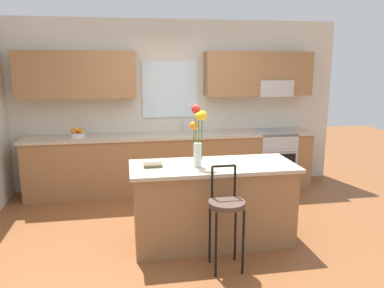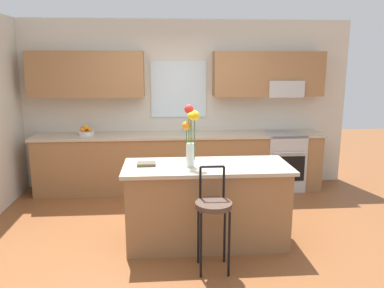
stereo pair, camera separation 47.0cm
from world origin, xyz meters
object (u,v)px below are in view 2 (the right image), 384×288
cookbook (146,164)px  fruit_bowl_oranges (86,132)px  bar_stool_near (213,209)px  flower_vase (190,131)px  oven_range (283,160)px  kitchen_island (206,204)px

cookbook → fruit_bowl_oranges: (-1.01, 1.87, 0.04)m
bar_stool_near → flower_vase: size_ratio=1.54×
oven_range → flower_vase: (-1.65, -1.92, 0.85)m
cookbook → fruit_bowl_oranges: fruit_bowl_oranges is taller
bar_stool_near → cookbook: 0.96m
bar_stool_near → cookbook: bearing=136.7°
oven_range → flower_vase: size_ratio=1.36×
bar_stool_near → fruit_bowl_oranges: fruit_bowl_oranges is taller
flower_vase → cookbook: 0.61m
kitchen_island → cookbook: (-0.67, 0.03, 0.47)m
cookbook → flower_vase: bearing=-9.6°
bar_stool_near → flower_vase: bearing=108.7°
kitchen_island → fruit_bowl_oranges: fruit_bowl_oranges is taller
kitchen_island → bar_stool_near: bar_stool_near is taller
cookbook → fruit_bowl_oranges: 2.12m
kitchen_island → flower_vase: (-0.19, -0.05, 0.85)m
oven_range → kitchen_island: bearing=-128.1°
flower_vase → bar_stool_near: bearing=-71.3°
kitchen_island → bar_stool_near: size_ratio=1.77×
bar_stool_near → fruit_bowl_oranges: bearing=123.9°
bar_stool_near → fruit_bowl_oranges: 3.02m
bar_stool_near → flower_vase: flower_vase is taller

